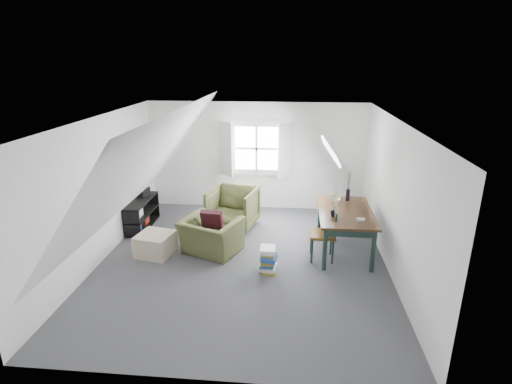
# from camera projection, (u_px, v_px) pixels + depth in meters

# --- Properties ---
(floor) EXTENTS (5.50, 5.50, 0.00)m
(floor) POSITION_uv_depth(u_px,v_px,m) (243.00, 262.00, 7.07)
(floor) COLOR #47474B
(floor) RESTS_ON ground
(ceiling) EXTENTS (5.50, 5.50, 0.00)m
(ceiling) POSITION_uv_depth(u_px,v_px,m) (241.00, 120.00, 6.27)
(ceiling) COLOR white
(ceiling) RESTS_ON wall_back
(wall_back) EXTENTS (5.00, 0.00, 5.00)m
(wall_back) POSITION_uv_depth(u_px,v_px,m) (257.00, 157.00, 9.26)
(wall_back) COLOR white
(wall_back) RESTS_ON ground
(wall_front) EXTENTS (5.00, 0.00, 5.00)m
(wall_front) POSITION_uv_depth(u_px,v_px,m) (208.00, 284.00, 4.08)
(wall_front) COLOR white
(wall_front) RESTS_ON ground
(wall_left) EXTENTS (0.00, 5.50, 5.50)m
(wall_left) POSITION_uv_depth(u_px,v_px,m) (98.00, 191.00, 6.89)
(wall_left) COLOR white
(wall_left) RESTS_ON ground
(wall_right) EXTENTS (0.00, 5.50, 5.50)m
(wall_right) POSITION_uv_depth(u_px,v_px,m) (395.00, 200.00, 6.45)
(wall_right) COLOR white
(wall_right) RESTS_ON ground
(slope_left) EXTENTS (3.19, 5.50, 4.48)m
(slope_left) POSITION_uv_depth(u_px,v_px,m) (149.00, 163.00, 6.63)
(slope_left) COLOR white
(slope_left) RESTS_ON wall_left
(slope_right) EXTENTS (3.19, 5.50, 4.48)m
(slope_right) POSITION_uv_depth(u_px,v_px,m) (338.00, 167.00, 6.37)
(slope_right) COLOR white
(slope_right) RESTS_ON wall_right
(dormer_window) EXTENTS (1.71, 0.35, 1.30)m
(dormer_window) POSITION_uv_depth(u_px,v_px,m) (256.00, 149.00, 9.13)
(dormer_window) COLOR white
(dormer_window) RESTS_ON wall_back
(skylight) EXTENTS (0.35, 0.75, 0.47)m
(skylight) POSITION_uv_depth(u_px,v_px,m) (331.00, 151.00, 7.60)
(skylight) COLOR white
(skylight) RESTS_ON slope_right
(armchair_near) EXTENTS (1.26, 1.18, 0.65)m
(armchair_near) POSITION_uv_depth(u_px,v_px,m) (212.00, 252.00, 7.44)
(armchair_near) COLOR #464B29
(armchair_near) RESTS_ON floor
(armchair_far) EXTENTS (1.11, 1.13, 0.87)m
(armchair_far) POSITION_uv_depth(u_px,v_px,m) (233.00, 227.00, 8.53)
(armchair_far) COLOR #464B29
(armchair_far) RESTS_ON floor
(throw_pillow) EXTENTS (0.42, 0.27, 0.41)m
(throw_pillow) POSITION_uv_depth(u_px,v_px,m) (212.00, 220.00, 7.40)
(throw_pillow) COLOR #350E18
(throw_pillow) RESTS_ON armchair_near
(ottoman) EXTENTS (0.71, 0.71, 0.40)m
(ottoman) POSITION_uv_depth(u_px,v_px,m) (155.00, 244.00, 7.29)
(ottoman) COLOR #BEAB8E
(ottoman) RESTS_ON floor
(dining_table) EXTENTS (0.97, 1.62, 0.81)m
(dining_table) POSITION_uv_depth(u_px,v_px,m) (345.00, 216.00, 7.24)
(dining_table) COLOR #352111
(dining_table) RESTS_ON floor
(demijohn) EXTENTS (0.20, 0.20, 0.28)m
(demijohn) POSITION_uv_depth(u_px,v_px,m) (335.00, 196.00, 7.61)
(demijohn) COLOR silver
(demijohn) RESTS_ON dining_table
(vase_twigs) EXTENTS (0.07, 0.08, 0.58)m
(vase_twigs) POSITION_uv_depth(u_px,v_px,m) (348.00, 194.00, 7.68)
(vase_twigs) COLOR black
(vase_twigs) RESTS_ON dining_table
(cup) EXTENTS (0.13, 0.13, 0.10)m
(cup) POSITION_uv_depth(u_px,v_px,m) (333.00, 217.00, 6.95)
(cup) COLOR black
(cup) RESTS_ON dining_table
(paper_box) EXTENTS (0.14, 0.10, 0.04)m
(paper_box) POSITION_uv_depth(u_px,v_px,m) (361.00, 220.00, 6.76)
(paper_box) COLOR white
(paper_box) RESTS_ON dining_table
(dining_chair_far) EXTENTS (0.37, 0.37, 0.79)m
(dining_chair_far) POSITION_uv_depth(u_px,v_px,m) (350.00, 213.00, 8.18)
(dining_chair_far) COLOR #5C3B14
(dining_chair_far) RESTS_ON floor
(dining_chair_near) EXTENTS (0.44, 0.44, 0.94)m
(dining_chair_near) POSITION_uv_depth(u_px,v_px,m) (325.00, 233.00, 7.04)
(dining_chair_near) COLOR #5C3B14
(dining_chair_near) RESTS_ON floor
(media_shelf) EXTENTS (0.39, 1.18, 0.61)m
(media_shelf) POSITION_uv_depth(u_px,v_px,m) (140.00, 215.00, 8.42)
(media_shelf) COLOR black
(media_shelf) RESTS_ON floor
(electronics_box) EXTENTS (0.25, 0.29, 0.19)m
(electronics_box) POSITION_uv_depth(u_px,v_px,m) (144.00, 192.00, 8.56)
(electronics_box) COLOR black
(electronics_box) RESTS_ON media_shelf
(magazine_stack) EXTENTS (0.32, 0.38, 0.43)m
(magazine_stack) POSITION_uv_depth(u_px,v_px,m) (268.00, 260.00, 6.70)
(magazine_stack) COLOR #B29933
(magazine_stack) RESTS_ON floor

